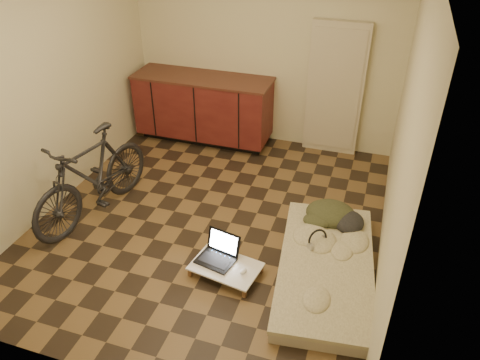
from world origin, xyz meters
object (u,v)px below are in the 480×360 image
(futon, at_px, (326,268))
(laptop, at_px, (218,254))
(bicycle, at_px, (91,172))
(lap_desk, at_px, (226,267))

(futon, relative_size, laptop, 4.67)
(bicycle, height_order, futon, bicycle)
(bicycle, height_order, lap_desk, bicycle)
(bicycle, distance_m, lap_desk, 1.74)
(futon, distance_m, laptop, 1.00)
(bicycle, relative_size, lap_desk, 2.43)
(laptop, bearing_deg, futon, 23.87)
(lap_desk, bearing_deg, laptop, 150.92)
(futon, xyz_separation_m, laptop, (-0.97, -0.20, 0.08))
(futon, bearing_deg, lap_desk, -169.00)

